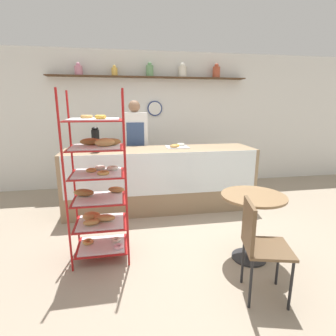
{
  "coord_description": "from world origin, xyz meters",
  "views": [
    {
      "loc": [
        -0.6,
        -2.99,
        1.66
      ],
      "look_at": [
        0.0,
        0.38,
        0.84
      ],
      "focal_mm": 28.0,
      "sensor_mm": 36.0,
      "label": 1
    }
  ],
  "objects": [
    {
      "name": "person_worker",
      "position": [
        -0.36,
        1.7,
        0.96
      ],
      "size": [
        0.43,
        0.23,
        1.75
      ],
      "color": "#282833",
      "rests_on": "ground_plane"
    },
    {
      "name": "display_counter",
      "position": [
        0.0,
        1.08,
        0.5
      ],
      "size": [
        3.01,
        0.76,
        0.99
      ],
      "color": "#937A5B",
      "rests_on": "ground_plane"
    },
    {
      "name": "donut_tray_counter",
      "position": [
        0.29,
        1.18,
        1.01
      ],
      "size": [
        0.36,
        0.33,
        0.05
      ],
      "color": "silver",
      "rests_on": "display_counter"
    },
    {
      "name": "ground_plane",
      "position": [
        0.0,
        0.0,
        0.0
      ],
      "size": [
        14.0,
        14.0,
        0.0
      ],
      "primitive_type": "plane",
      "color": "gray"
    },
    {
      "name": "back_wall",
      "position": [
        0.0,
        2.47,
        1.37
      ],
      "size": [
        10.0,
        0.3,
        2.7
      ],
      "color": "white",
      "rests_on": "ground_plane"
    },
    {
      "name": "cafe_chair",
      "position": [
        0.52,
        -1.12,
        0.54
      ],
      "size": [
        0.46,
        0.46,
        0.88
      ],
      "rotation": [
        0.0,
        0.0,
        7.6
      ],
      "color": "black",
      "rests_on": "ground_plane"
    },
    {
      "name": "pastry_rack",
      "position": [
        -0.86,
        -0.22,
        0.83
      ],
      "size": [
        0.6,
        0.51,
        1.82
      ],
      "color": "#A51919",
      "rests_on": "ground_plane"
    },
    {
      "name": "coffee_carafe",
      "position": [
        -0.97,
        0.95,
        1.17
      ],
      "size": [
        0.11,
        0.11,
        0.37
      ],
      "color": "black",
      "rests_on": "display_counter"
    },
    {
      "name": "cafe_table",
      "position": [
        0.75,
        -0.58,
        0.56
      ],
      "size": [
        0.68,
        0.68,
        0.74
      ],
      "color": "#262628",
      "rests_on": "ground_plane"
    }
  ]
}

